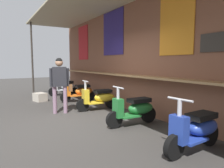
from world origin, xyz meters
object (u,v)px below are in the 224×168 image
scooter_yellow (100,98)px  scooter_green (135,109)px  shopper_with_handbag (60,80)px  scooter_orange (80,92)px  scooter_blue (197,129)px  scooter_silver (65,87)px  merchandise_crate (40,97)px

scooter_yellow → scooter_green: 1.87m
shopper_with_handbag → scooter_orange: bearing=-23.8°
scooter_blue → scooter_yellow: bearing=-92.5°
scooter_silver → scooter_blue: same height
scooter_silver → scooter_yellow: size_ratio=1.00×
scooter_blue → shopper_with_handbag: (-3.79, -1.22, 0.62)m
scooter_green → scooter_blue: same height
scooter_orange → scooter_yellow: size_ratio=1.00×
scooter_green → merchandise_crate: size_ratio=2.87×
scooter_blue → scooter_green: bearing=-92.5°
scooter_yellow → shopper_with_handbag: (-0.20, -1.22, 0.62)m
merchandise_crate → scooter_green: bearing=17.1°
scooter_silver → shopper_with_handbag: (3.36, -1.22, 0.62)m
scooter_orange → shopper_with_handbag: size_ratio=0.84×
scooter_blue → merchandise_crate: 6.27m
shopper_with_handbag → merchandise_crate: 2.48m
scooter_orange → scooter_blue: bearing=93.8°
scooter_silver → scooter_blue: 7.15m
scooter_green → merchandise_crate: (-4.40, -1.35, -0.22)m
scooter_orange → scooter_green: (3.56, 0.00, 0.00)m
scooter_orange → scooter_yellow: bearing=93.8°
shopper_with_handbag → merchandise_crate: shopper_with_handbag is taller
scooter_yellow → scooter_blue: 3.59m
scooter_silver → scooter_green: 5.42m
scooter_orange → scooter_green: 3.56m
scooter_orange → merchandise_crate: 1.61m
merchandise_crate → scooter_blue: bearing=12.5°
scooter_green → merchandise_crate: 4.60m
scooter_green → scooter_silver: bearing=-87.1°
scooter_green → scooter_blue: bearing=92.9°
scooter_orange → scooter_green: same height
scooter_yellow → shopper_with_handbag: size_ratio=0.84×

